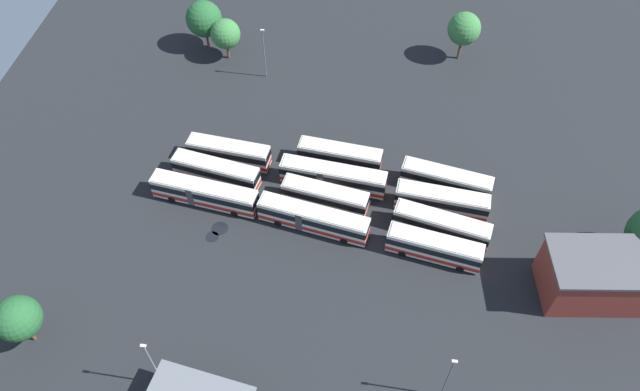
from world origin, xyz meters
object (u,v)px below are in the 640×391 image
lamp_post_mid_lot (153,364)px  lamp_post_near_entrance (264,52)px  lamp_post_by_building (448,377)px  tree_west_edge (225,34)px  bus_row0_slot0 (204,193)px  bus_row2_slot0 (434,247)px  tree_north_edge (464,29)px  bus_row2_slot3 (446,180)px  bus_row1_slot2 (333,176)px  bus_row1_slot1 (325,197)px  bus_row0_slot1 (216,171)px  bus_row2_slot2 (442,201)px  bus_row0_slot2 (229,152)px  bus_row1_slot0 (313,218)px  tree_south_edge (18,318)px  depot_building (595,276)px  bus_row2_slot1 (441,225)px  bus_row1_slot3 (340,156)px  tree_east_edge (204,19)px

lamp_post_mid_lot → lamp_post_near_entrance: lamp_post_mid_lot is taller
lamp_post_by_building → tree_west_edge: 63.21m
bus_row0_slot0 → lamp_post_mid_lot: (1.49, -24.89, 3.35)m
bus_row2_slot0 → tree_north_edge: tree_north_edge is taller
lamp_post_near_entrance → bus_row2_slot3: bearing=-35.9°
tree_north_edge → bus_row1_slot2: bearing=-120.5°
bus_row1_slot1 → lamp_post_near_entrance: bearing=116.4°
bus_row0_slot1 → bus_row0_slot0: bearing=-99.9°
bus_row2_slot2 → bus_row0_slot2: bearing=170.2°
bus_row0_slot0 → tree_north_edge: (34.08, 34.94, 3.86)m
bus_row1_slot0 → tree_south_edge: tree_south_edge is taller
bus_row0_slot2 → bus_row2_slot2: (29.30, -5.05, 0.00)m
bus_row2_slot2 → tree_north_edge: tree_north_edge is taller
bus_row1_slot0 → lamp_post_by_building: (16.19, -20.12, 2.93)m
bus_row2_slot3 → lamp_post_by_building: size_ratio=1.40×
bus_row0_slot0 → bus_row1_slot2: (16.42, 4.94, 0.00)m
bus_row2_slot2 → bus_row2_slot3: size_ratio=1.00×
tree_south_edge → bus_row0_slot0: bearing=56.2°
bus_row0_slot1 → bus_row2_slot3: same height
depot_building → lamp_post_near_entrance: lamp_post_near_entrance is taller
bus_row2_slot1 → lamp_post_near_entrance: lamp_post_near_entrance is taller
bus_row1_slot1 → bus_row1_slot3: bearing=80.9°
bus_row0_slot1 → depot_building: bearing=-13.8°
lamp_post_near_entrance → depot_building: bearing=-37.5°
bus_row0_slot0 → bus_row0_slot1: bearing=80.1°
bus_row2_slot1 → bus_row2_slot3: same height
lamp_post_by_building → tree_west_edge: (-34.59, 52.90, -0.11)m
bus_row1_slot0 → bus_row2_slot0: size_ratio=1.22×
bus_row0_slot2 → bus_row2_slot3: bearing=-2.8°
tree_east_edge → tree_north_edge: 41.86m
bus_row1_slot1 → tree_east_edge: (-23.55, 31.64, 3.54)m
bus_row0_slot0 → tree_east_edge: bearing=103.2°
bus_row0_slot2 → tree_west_edge: tree_west_edge is taller
tree_east_edge → tree_south_edge: tree_east_edge is taller
bus_row1_slot1 → lamp_post_mid_lot: lamp_post_mid_lot is taller
bus_row0_slot1 → bus_row2_slot1: (30.18, -5.38, 0.00)m
bus_row0_slot2 → tree_north_edge: size_ratio=1.40×
bus_row0_slot0 → tree_east_edge: 34.04m
lamp_post_near_entrance → tree_south_edge: size_ratio=1.20×
bus_row0_slot1 → bus_row1_slot1: size_ratio=1.05×
depot_building → lamp_post_near_entrance: size_ratio=1.41×
bus_row1_slot1 → bus_row2_slot2: size_ratio=0.95×
tree_east_edge → bus_row2_slot2: bearing=-38.2°
bus_row0_slot1 → tree_east_edge: tree_east_edge is taller
bus_row2_slot0 → depot_building: 18.34m
bus_row1_slot0 → bus_row2_slot0: (15.27, -2.56, -0.00)m
bus_row0_slot2 → tree_east_edge: tree_east_edge is taller
tree_west_edge → lamp_post_by_building: bearing=-56.8°
bus_row1_slot1 → tree_east_edge: size_ratio=1.39×
bus_row1_slot0 → bus_row1_slot1: same height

